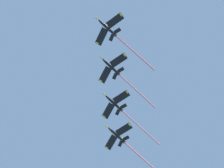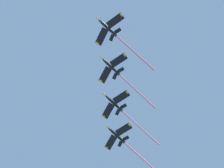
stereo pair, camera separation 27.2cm
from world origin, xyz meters
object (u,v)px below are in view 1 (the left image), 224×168
Objects in this scene: jet_second at (118,73)px; jet_third at (120,109)px; jet_lead at (115,35)px; jet_fourth at (122,140)px.

jet_second is 0.97× the size of jet_third.
jet_lead is at bearing 130.46° from jet_second.
jet_second is (12.55, -14.72, -2.67)m from jet_lead.
jet_lead is 1.01× the size of jet_second.
jet_fourth is (11.08, -13.36, -3.31)m from jet_third.
jet_second is 1.06× the size of jet_fourth.
jet_lead is 56.66m from jet_fourth.
jet_fourth is at bearing -50.32° from jet_third.
jet_fourth is at bearing -50.42° from jet_second.
jet_lead is 1.07× the size of jet_fourth.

